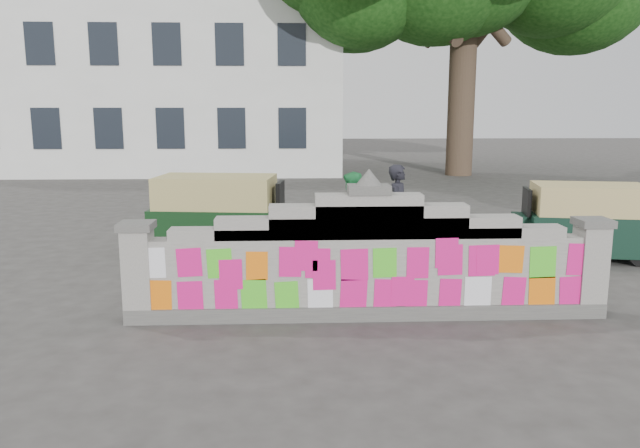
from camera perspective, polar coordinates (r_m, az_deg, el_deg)
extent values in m
plane|color=#383533|center=(8.54, 4.31, -8.48)|extent=(100.00, 100.00, 0.00)
cube|color=#4C4C49|center=(8.51, 4.32, -7.84)|extent=(6.40, 0.42, 0.20)
cube|color=gray|center=(8.37, 4.37, -4.59)|extent=(6.40, 0.32, 1.00)
cube|color=gray|center=(8.24, 4.43, -0.76)|extent=(5.20, 0.32, 0.14)
cube|color=gray|center=(8.22, 4.43, -0.28)|extent=(4.00, 0.32, 0.28)
cube|color=gray|center=(8.21, 4.44, 0.27)|extent=(2.60, 0.32, 0.44)
cube|color=gray|center=(8.20, 4.45, 0.75)|extent=(1.40, 0.32, 0.58)
cube|color=#4C4C49|center=(8.14, 4.48, 3.17)|extent=(0.55, 0.36, 0.12)
cone|color=#4C4C49|center=(8.12, 4.50, 4.29)|extent=(0.36, 0.36, 0.22)
cube|color=gray|center=(8.55, -16.23, -4.52)|extent=(0.36, 0.40, 1.24)
cube|color=#4C4C49|center=(8.41, -16.46, -0.17)|extent=(0.44, 0.44, 0.10)
cube|color=gray|center=(9.22, 23.41, -3.90)|extent=(0.36, 0.40, 1.24)
cube|color=#4C4C49|center=(9.08, 23.71, 0.14)|extent=(0.44, 0.44, 0.10)
cube|color=silver|center=(30.64, -14.13, 12.52)|extent=(16.00, 10.00, 8.00)
cylinder|color=#38281E|center=(26.94, 12.79, 10.76)|extent=(1.10, 1.10, 6.00)
imported|color=black|center=(11.02, 7.13, -1.66)|extent=(1.87, 1.28, 0.93)
imported|color=black|center=(10.96, 7.17, 0.00)|extent=(0.58, 0.68, 1.58)
imported|color=green|center=(11.25, 3.05, 0.55)|extent=(0.92, 1.00, 1.66)
cube|color=black|center=(12.08, -9.39, -0.28)|extent=(2.49, 1.55, 0.78)
cube|color=tan|center=(11.97, -9.49, 2.95)|extent=(2.29, 1.48, 0.59)
cube|color=black|center=(11.85, -3.62, -0.37)|extent=(0.57, 0.74, 0.69)
cube|color=black|center=(11.75, -3.65, 2.45)|extent=(0.16, 0.69, 0.59)
cylinder|color=black|center=(11.90, -3.14, -1.77)|extent=(0.50, 0.18, 0.49)
cylinder|color=black|center=(11.88, -14.10, -2.10)|extent=(0.50, 0.18, 0.49)
cylinder|color=black|center=(12.88, -12.60, -1.06)|extent=(0.50, 0.18, 0.49)
cube|color=black|center=(12.65, 23.26, -0.72)|extent=(2.34, 1.56, 0.72)
cube|color=tan|center=(12.56, 23.46, 2.10)|extent=(2.16, 1.48, 0.54)
cube|color=black|center=(12.41, 18.23, -0.60)|extent=(0.56, 0.70, 0.63)
cube|color=black|center=(12.32, 18.38, 1.87)|extent=(0.19, 0.63, 0.54)
cylinder|color=black|center=(12.45, 17.76, -1.81)|extent=(0.46, 0.19, 0.45)
cylinder|color=black|center=(13.40, 25.99, -1.53)|extent=(0.46, 0.19, 0.45)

